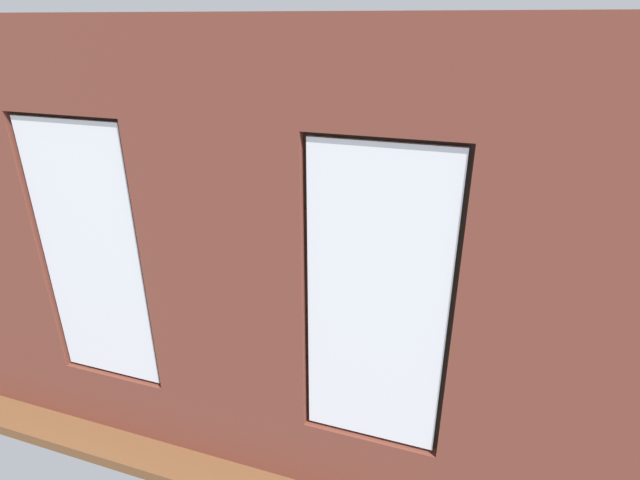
# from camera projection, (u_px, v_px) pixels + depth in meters

# --- Properties ---
(ground_plane) EXTENTS (6.86, 6.03, 0.10)m
(ground_plane) POSITION_uv_depth(u_px,v_px,m) (334.00, 301.00, 6.36)
(ground_plane) COLOR brown
(brick_wall_with_windows) EXTENTS (6.26, 0.30, 3.28)m
(brick_wall_with_windows) POSITION_uv_depth(u_px,v_px,m) (224.00, 278.00, 3.40)
(brick_wall_with_windows) COLOR brown
(brick_wall_with_windows) RESTS_ON ground_plane
(white_wall_right) EXTENTS (0.10, 5.03, 3.28)m
(white_wall_right) POSITION_uv_depth(u_px,v_px,m) (101.00, 156.00, 6.39)
(white_wall_right) COLOR silver
(white_wall_right) RESTS_ON ground_plane
(couch_by_window) EXTENTS (1.77, 0.87, 0.80)m
(couch_by_window) POSITION_uv_depth(u_px,v_px,m) (199.00, 357.00, 4.70)
(couch_by_window) COLOR black
(couch_by_window) RESTS_ON ground_plane
(couch_left) EXTENTS (0.90, 1.91, 0.80)m
(couch_left) POSITION_uv_depth(u_px,v_px,m) (549.00, 343.00, 4.90)
(couch_left) COLOR black
(couch_left) RESTS_ON ground_plane
(coffee_table) EXTENTS (1.48, 0.77, 0.43)m
(coffee_table) POSITION_uv_depth(u_px,v_px,m) (322.00, 269.00, 6.26)
(coffee_table) COLOR olive
(coffee_table) RESTS_ON ground_plane
(cup_ceramic) EXTENTS (0.09, 0.09, 0.10)m
(cup_ceramic) POSITION_uv_depth(u_px,v_px,m) (356.00, 262.00, 6.22)
(cup_ceramic) COLOR #33567F
(cup_ceramic) RESTS_ON coffee_table
(candle_jar) EXTENTS (0.08, 0.08, 0.11)m
(candle_jar) POSITION_uv_depth(u_px,v_px,m) (322.00, 261.00, 6.22)
(candle_jar) COLOR #B7333D
(candle_jar) RESTS_ON coffee_table
(table_plant_small) EXTENTS (0.12, 0.12, 0.21)m
(table_plant_small) POSITION_uv_depth(u_px,v_px,m) (285.00, 256.00, 6.23)
(table_plant_small) COLOR beige
(table_plant_small) RESTS_ON coffee_table
(remote_black) EXTENTS (0.18, 0.11, 0.02)m
(remote_black) POSITION_uv_depth(u_px,v_px,m) (328.00, 270.00, 6.11)
(remote_black) COLOR black
(remote_black) RESTS_ON coffee_table
(remote_silver) EXTENTS (0.08, 0.18, 0.02)m
(remote_silver) POSITION_uv_depth(u_px,v_px,m) (311.00, 259.00, 6.38)
(remote_silver) COLOR #B2B2B7
(remote_silver) RESTS_ON coffee_table
(media_console) EXTENTS (1.24, 0.42, 0.52)m
(media_console) POSITION_uv_depth(u_px,v_px,m) (153.00, 246.00, 7.19)
(media_console) COLOR black
(media_console) RESTS_ON ground_plane
(tv_flatscreen) EXTENTS (1.17, 0.20, 0.76)m
(tv_flatscreen) POSITION_uv_depth(u_px,v_px,m) (147.00, 204.00, 6.94)
(tv_flatscreen) COLOR black
(tv_flatscreen) RESTS_ON media_console
(papasan_chair) EXTENTS (1.18, 1.18, 0.72)m
(papasan_chair) POSITION_uv_depth(u_px,v_px,m) (304.00, 214.00, 7.81)
(papasan_chair) COLOR olive
(papasan_chair) RESTS_ON ground_plane
(potted_plant_between_couches) EXTENTS (0.57, 0.57, 0.89)m
(potted_plant_between_couches) POSITION_uv_depth(u_px,v_px,m) (336.00, 360.00, 4.26)
(potted_plant_between_couches) COLOR #9E5638
(potted_plant_between_couches) RESTS_ON ground_plane
(potted_plant_mid_room_small) EXTENTS (0.41, 0.41, 0.68)m
(potted_plant_mid_room_small) POSITION_uv_depth(u_px,v_px,m) (385.00, 249.00, 6.63)
(potted_plant_mid_room_small) COLOR beige
(potted_plant_mid_room_small) RESTS_ON ground_plane
(potted_plant_foreground_right) EXTENTS (1.10, 1.12, 1.48)m
(potted_plant_foreground_right) POSITION_uv_depth(u_px,v_px,m) (228.00, 171.00, 8.39)
(potted_plant_foreground_right) COLOR beige
(potted_plant_foreground_right) RESTS_ON ground_plane
(potted_plant_corner_far_left) EXTENTS (0.76, 0.76, 1.14)m
(potted_plant_corner_far_left) POSITION_uv_depth(u_px,v_px,m) (599.00, 413.00, 3.50)
(potted_plant_corner_far_left) COLOR beige
(potted_plant_corner_far_left) RESTS_ON ground_plane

